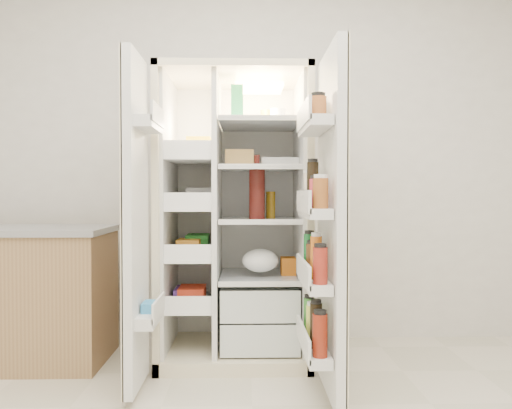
{
  "coord_description": "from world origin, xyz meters",
  "views": [
    {
      "loc": [
        -0.03,
        -1.47,
        1.05
      ],
      "look_at": [
        0.03,
        1.25,
        0.98
      ],
      "focal_mm": 34.0,
      "sensor_mm": 36.0,
      "label": 1
    }
  ],
  "objects": [
    {
      "name": "refrigerator",
      "position": [
        -0.08,
        1.65,
        0.74
      ],
      "size": [
        0.92,
        0.7,
        1.8
      ],
      "color": "beige",
      "rests_on": "floor"
    },
    {
      "name": "kitchen_counter",
      "position": [
        -1.45,
        1.54,
        0.42
      ],
      "size": [
        1.15,
        0.61,
        0.84
      ],
      "color": "#96754B",
      "rests_on": "floor"
    },
    {
      "name": "wall_back",
      "position": [
        0.0,
        2.0,
        1.35
      ],
      "size": [
        4.0,
        0.02,
        2.7
      ],
      "primitive_type": "cube",
      "color": "silver",
      "rests_on": "floor"
    },
    {
      "name": "fridge_door",
      "position": [
        0.38,
        0.96,
        0.87
      ],
      "size": [
        0.17,
        0.58,
        1.72
      ],
      "color": "silver",
      "rests_on": "floor"
    },
    {
      "name": "freezer_door",
      "position": [
        -0.6,
        1.05,
        0.89
      ],
      "size": [
        0.15,
        0.4,
        1.72
      ],
      "color": "silver",
      "rests_on": "floor"
    }
  ]
}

